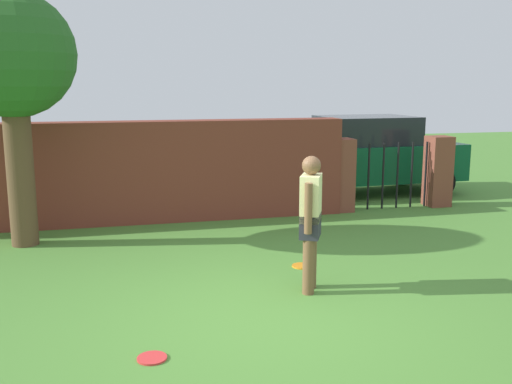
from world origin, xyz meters
The scene contains 8 objects.
ground_plane centered at (0.00, 0.00, 0.00)m, with size 40.00×40.00×0.00m, color #4C8433.
brick_wall centered at (-1.50, 4.82, 0.89)m, with size 8.29×0.50×1.79m, color brown.
tree centered at (-2.84, 3.73, 2.76)m, with size 1.84×1.84×3.78m.
person centered at (0.73, 0.79, 0.90)m, with size 0.36×0.49×1.62m.
fence_gate centered at (3.79, 4.82, 0.70)m, with size 2.52×0.44×1.40m.
car centered at (3.96, 6.39, 0.86)m, with size 4.27×2.07×1.72m.
frisbee_orange centered at (0.94, 1.68, 0.01)m, with size 0.27×0.27×0.02m, color orange.
frisbee_red centered at (-1.22, -0.55, 0.01)m, with size 0.27×0.27×0.02m, color red.
Camera 1 is at (-1.47, -5.51, 2.45)m, focal length 40.93 mm.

